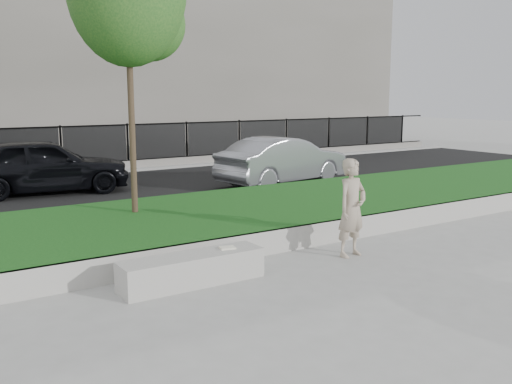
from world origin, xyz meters
TOP-DOWN VIEW (x-y plane):
  - ground at (0.00, 0.00)m, footprint 90.00×90.00m
  - grass_bank at (0.00, 3.00)m, footprint 34.00×4.00m
  - grass_kerb at (0.00, 1.04)m, footprint 34.00×0.08m
  - street at (0.00, 8.50)m, footprint 34.00×7.00m
  - far_pavement at (0.00, 13.00)m, footprint 34.00×3.00m
  - iron_fence at (0.00, 12.00)m, footprint 32.00×0.30m
  - building_facade at (0.00, 20.00)m, footprint 34.00×10.00m
  - stone_bench at (-1.84, 0.40)m, footprint 2.05×0.51m
  - man at (0.95, 0.25)m, footprint 0.63×0.45m
  - book at (-1.27, 0.41)m, footprint 0.25×0.20m
  - car_dark at (-1.86, 8.83)m, footprint 4.47×2.30m
  - car_silver at (4.26, 6.73)m, footprint 4.27×2.08m

SIDE VIEW (x-z plane):
  - ground at x=0.00m, z-range 0.00..0.00m
  - street at x=0.00m, z-range 0.00..0.04m
  - far_pavement at x=0.00m, z-range 0.00..0.12m
  - grass_bank at x=0.00m, z-range 0.00..0.40m
  - grass_kerb at x=0.00m, z-range 0.00..0.40m
  - stone_bench at x=-1.84m, z-range 0.00..0.42m
  - book at x=-1.27m, z-range 0.42..0.44m
  - iron_fence at x=0.00m, z-range -0.21..1.29m
  - car_silver at x=4.26m, z-range 0.04..1.39m
  - car_dark at x=-1.86m, z-range 0.04..1.50m
  - man at x=0.95m, z-range 0.00..1.59m
  - building_facade at x=0.00m, z-range 0.00..10.00m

